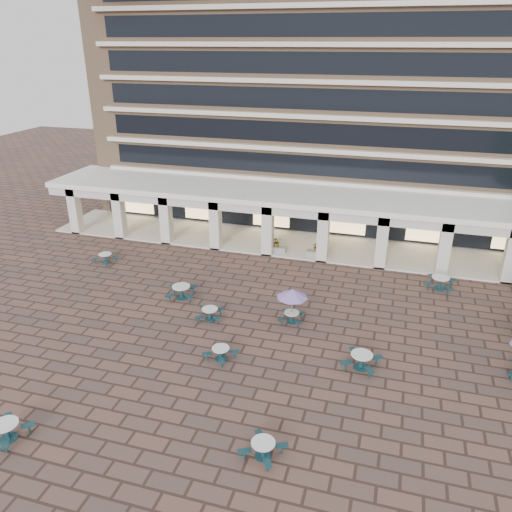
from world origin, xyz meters
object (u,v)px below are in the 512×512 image
object	(u,v)px
picnic_table_2	(263,448)
planter_left	(277,246)
planter_right	(317,251)
picnic_table_1	(6,430)

from	to	relation	value
picnic_table_2	planter_left	distance (m)	20.74
picnic_table_2	planter_right	xyz separation A→B (m)	(-1.46, 20.23, 0.03)
planter_left	planter_right	bearing A→B (deg)	-0.00
picnic_table_1	picnic_table_2	world-z (taller)	picnic_table_1
picnic_table_1	planter_left	world-z (taller)	planter_left
planter_left	picnic_table_2	bearing A→B (deg)	-77.21
picnic_table_1	picnic_table_2	bearing A→B (deg)	18.54
picnic_table_1	planter_left	distance (m)	23.04
picnic_table_2	planter_left	world-z (taller)	planter_left
picnic_table_1	planter_right	bearing A→B (deg)	75.41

